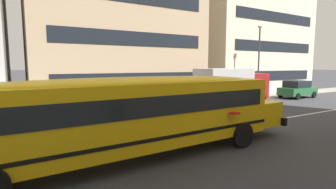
% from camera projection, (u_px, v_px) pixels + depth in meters
% --- Properties ---
extents(ground_plane, '(400.00, 400.00, 0.00)m').
position_uv_depth(ground_plane, '(47.00, 157.00, 8.40)').
color(ground_plane, '#38383D').
extents(sidewalk_far, '(120.00, 3.00, 0.01)m').
position_uv_depth(sidewalk_far, '(34.00, 116.00, 15.28)').
color(sidewalk_far, gray).
rests_on(sidewalk_far, ground_plane).
extents(lane_centreline, '(110.00, 0.16, 0.01)m').
position_uv_depth(lane_centreline, '(47.00, 157.00, 8.40)').
color(lane_centreline, silver).
rests_on(lane_centreline, ground_plane).
extents(school_bus, '(12.01, 2.86, 2.67)m').
position_uv_depth(school_bus, '(139.00, 110.00, 8.30)').
color(school_bus, yellow).
rests_on(school_bus, ground_plane).
extents(parked_car_green_beside_sign, '(3.93, 1.94, 1.64)m').
position_uv_depth(parked_car_green_beside_sign, '(297.00, 89.00, 23.87)').
color(parked_car_green_beside_sign, '#236038').
rests_on(parked_car_green_beside_sign, ground_plane).
extents(box_truck, '(6.10, 2.60, 2.82)m').
position_uv_depth(box_truck, '(231.00, 85.00, 19.42)').
color(box_truck, maroon).
rests_on(box_truck, ground_plane).
extents(street_lamp, '(0.44, 0.44, 6.80)m').
position_uv_depth(street_lamp, '(259.00, 52.00, 23.65)').
color(street_lamp, '#38383D').
rests_on(street_lamp, ground_plane).
extents(apartment_block_far_centre, '(14.70, 10.71, 16.50)m').
position_uv_depth(apartment_block_far_centre, '(112.00, 10.00, 23.82)').
color(apartment_block_far_centre, tan).
rests_on(apartment_block_far_centre, ground_plane).
extents(apartment_block_far_right, '(14.83, 10.65, 13.30)m').
position_uv_depth(apartment_block_far_right, '(240.00, 37.00, 32.48)').
color(apartment_block_far_right, beige).
rests_on(apartment_block_far_right, ground_plane).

